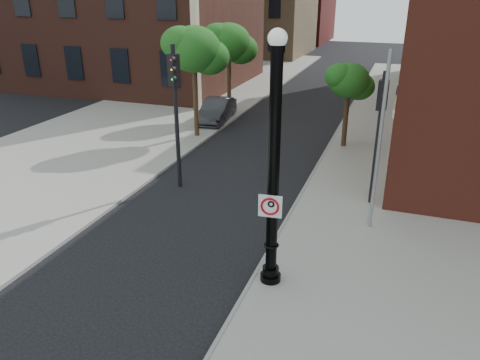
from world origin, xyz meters
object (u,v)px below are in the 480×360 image
at_px(lamppost, 273,179).
at_px(no_parking_sign, 270,206).
at_px(traffic_signal_left, 175,94).
at_px(parked_car, 217,110).
at_px(traffic_signal_right, 380,118).

distance_m(lamppost, no_parking_sign, 0.66).
distance_m(lamppost, traffic_signal_left, 7.26).
bearing_deg(traffic_signal_left, lamppost, -20.93).
xyz_separation_m(parked_car, traffic_signal_right, (9.42, -8.51, 2.56)).
height_order(no_parking_sign, parked_car, no_parking_sign).
bearing_deg(traffic_signal_left, traffic_signal_right, 29.36).
bearing_deg(traffic_signal_left, no_parking_sign, -21.93).
bearing_deg(lamppost, parked_car, 117.27).
bearing_deg(no_parking_sign, parked_car, 111.77).
height_order(no_parking_sign, traffic_signal_right, traffic_signal_right).
xyz_separation_m(lamppost, no_parking_sign, (-0.01, -0.17, -0.64)).
relative_size(lamppost, parked_car, 1.60).
xyz_separation_m(lamppost, traffic_signal_right, (2.04, 5.81, 0.23)).
bearing_deg(lamppost, traffic_signal_right, 70.64).
distance_m(lamppost, parked_car, 16.27).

